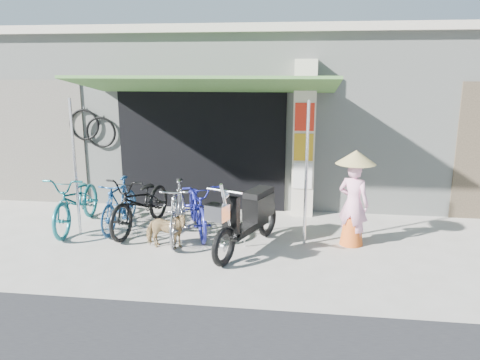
# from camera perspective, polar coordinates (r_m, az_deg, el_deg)

# --- Properties ---
(ground) EXTENTS (80.00, 80.00, 0.00)m
(ground) POSITION_cam_1_polar(r_m,az_deg,el_deg) (7.22, 0.53, -9.65)
(ground) COLOR #AAA499
(ground) RESTS_ON ground
(bicycle_shop) EXTENTS (12.30, 5.30, 3.66)m
(bicycle_shop) POSITION_cam_1_polar(r_m,az_deg,el_deg) (11.75, 3.63, 8.57)
(bicycle_shop) COLOR #A2A69E
(bicycle_shop) RESTS_ON ground
(shop_pillar) EXTENTS (0.42, 0.44, 3.00)m
(shop_pillar) POSITION_cam_1_polar(r_m,az_deg,el_deg) (9.13, 7.78, 4.94)
(shop_pillar) COLOR beige
(shop_pillar) RESTS_ON ground
(awning) EXTENTS (4.60, 1.88, 2.72)m
(awning) POSITION_cam_1_polar(r_m,az_deg,el_deg) (8.40, -4.28, 11.25)
(awning) COLOR #3F6C30
(awning) RESTS_ON ground
(neighbour_left) EXTENTS (2.60, 0.06, 2.60)m
(neighbour_left) POSITION_cam_1_polar(r_m,az_deg,el_deg) (10.97, -24.56, 4.22)
(neighbour_left) COLOR #6B665B
(neighbour_left) RESTS_ON ground
(bike_teal) EXTENTS (0.82, 1.99, 1.02)m
(bike_teal) POSITION_cam_1_polar(r_m,az_deg,el_deg) (8.93, -19.25, -2.40)
(bike_teal) COLOR #18676E
(bike_teal) RESTS_ON ground
(bike_blue) EXTENTS (0.48, 1.54, 0.92)m
(bike_blue) POSITION_cam_1_polar(r_m,az_deg,el_deg) (8.68, -14.50, -2.86)
(bike_blue) COLOR navy
(bike_blue) RESTS_ON ground
(bike_black) EXTENTS (1.03, 2.05, 1.03)m
(bike_black) POSITION_cam_1_polar(r_m,az_deg,el_deg) (8.51, -11.92, -2.65)
(bike_black) COLOR black
(bike_black) RESTS_ON ground
(bike_silver) EXTENTS (0.66, 1.69, 0.99)m
(bike_silver) POSITION_cam_1_polar(r_m,az_deg,el_deg) (7.95, -7.61, -3.76)
(bike_silver) COLOR #98999C
(bike_silver) RESTS_ON ground
(bike_navy) EXTENTS (1.23, 1.91, 0.95)m
(bike_navy) POSITION_cam_1_polar(r_m,az_deg,el_deg) (8.27, -5.15, -3.16)
(bike_navy) COLOR navy
(bike_navy) RESTS_ON ground
(street_dog) EXTENTS (0.73, 0.36, 0.61)m
(street_dog) POSITION_cam_1_polar(r_m,az_deg,el_deg) (7.62, -9.03, -6.10)
(street_dog) COLOR tan
(street_dog) RESTS_ON ground
(moped) EXTENTS (0.95, 1.95, 1.15)m
(moped) POSITION_cam_1_polar(r_m,az_deg,el_deg) (7.45, 1.08, -4.60)
(moped) COLOR black
(moped) RESTS_ON ground
(nun) EXTENTS (0.64, 0.64, 1.58)m
(nun) POSITION_cam_1_polar(r_m,az_deg,el_deg) (7.77, 13.69, -2.14)
(nun) COLOR #EB9EBE
(nun) RESTS_ON ground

